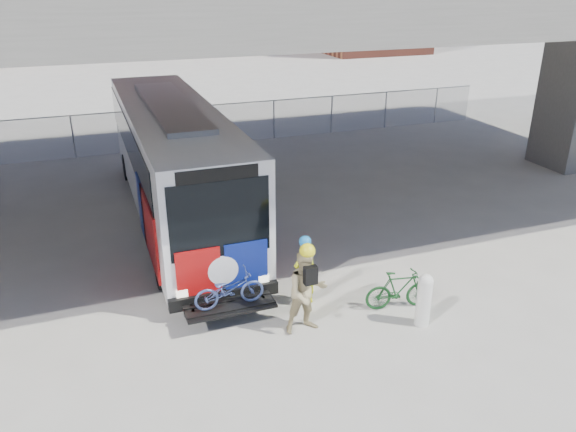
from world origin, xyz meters
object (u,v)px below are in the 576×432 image
bollard (424,298)px  cyclist_hivis (305,272)px  bus (173,153)px  bike_parked (399,290)px  cyclist_tan (307,290)px

bollard → cyclist_hivis: bearing=140.9°
bus → cyclist_hivis: bearing=-73.5°
bike_parked → cyclist_tan: bearing=102.4°
bus → bollard: bearing=-63.6°
cyclist_tan → bike_parked: size_ratio=1.31×
bollard → cyclist_tan: 2.61m
cyclist_tan → bollard: bearing=-17.0°
bus → cyclist_tan: bearing=-78.4°
bus → cyclist_hivis: (1.88, -6.34, -1.26)m
cyclist_tan → cyclist_hivis: bearing=69.0°
cyclist_tan → bike_parked: 2.40m
cyclist_hivis → cyclist_tan: bearing=60.9°
bus → bollard: 9.12m
bus → cyclist_hivis: size_ratio=7.33×
bike_parked → bus: bearing=38.5°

